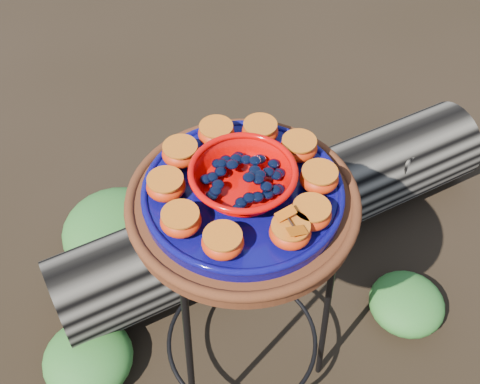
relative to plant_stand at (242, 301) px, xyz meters
name	(u,v)px	position (x,y,z in m)	size (l,w,h in m)	color
ground	(242,364)	(0.00, 0.00, -0.35)	(60.00, 60.00, 0.00)	black
plant_stand	(242,301)	(0.00, 0.00, 0.00)	(0.44, 0.44, 0.70)	black
terracotta_saucer	(243,204)	(0.00, 0.00, 0.37)	(0.46, 0.46, 0.04)	#462012
cobalt_plate	(243,194)	(0.00, 0.00, 0.40)	(0.39, 0.39, 0.03)	#00003D
red_bowl	(243,180)	(0.00, 0.00, 0.44)	(0.20, 0.20, 0.05)	#D70502
glass_gems	(243,165)	(0.00, 0.00, 0.48)	(0.15, 0.15, 0.03)	black
orange_half_0	(290,232)	(0.02, -0.14, 0.43)	(0.08, 0.08, 0.04)	#AD2B03
orange_half_1	(311,214)	(0.08, -0.12, 0.43)	(0.08, 0.08, 0.04)	#AD2B03
orange_half_2	(319,178)	(0.14, -0.05, 0.43)	(0.08, 0.08, 0.04)	#AD2B03
orange_half_3	(299,148)	(0.14, 0.04, 0.43)	(0.08, 0.08, 0.04)	#AD2B03
orange_half_4	(260,131)	(0.09, 0.11, 0.43)	(0.08, 0.08, 0.04)	#AD2B03
orange_half_5	(216,133)	(0.01, 0.15, 0.43)	(0.08, 0.08, 0.04)	#AD2B03
orange_half_6	(181,153)	(-0.08, 0.12, 0.43)	(0.08, 0.08, 0.04)	#AD2B03
orange_half_7	(166,186)	(-0.14, 0.05, 0.43)	(0.08, 0.08, 0.04)	#AD2B03
orange_half_8	(181,221)	(-0.14, -0.04, 0.43)	(0.08, 0.08, 0.04)	#AD2B03
orange_half_9	(223,242)	(-0.09, -0.11, 0.43)	(0.08, 0.08, 0.04)	#AD2B03
butterfly	(291,223)	(0.02, -0.14, 0.46)	(0.08, 0.05, 0.01)	#B74A09
driftwood_log	(278,212)	(0.30, 0.36, -0.21)	(1.47, 0.39, 0.28)	black
foliage_left	(88,358)	(-0.40, 0.17, -0.29)	(0.25, 0.25, 0.13)	#316927
foliage_right	(407,303)	(0.52, -0.06, -0.29)	(0.23, 0.23, 0.11)	#316927
foliage_back	(116,229)	(-0.19, 0.56, -0.26)	(0.35, 0.35, 0.18)	#316927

